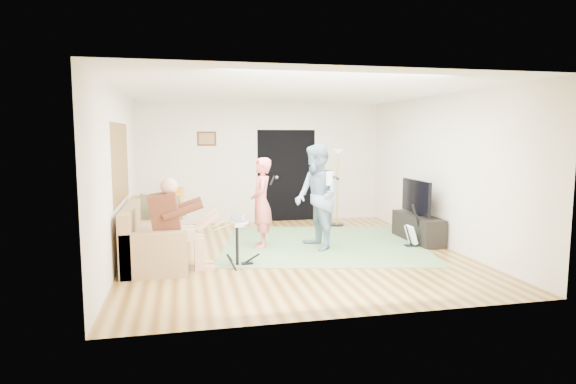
{
  "coord_description": "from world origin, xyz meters",
  "views": [
    {
      "loc": [
        -1.78,
        -7.8,
        2.0
      ],
      "look_at": [
        -0.0,
        0.3,
        1.0
      ],
      "focal_mm": 30.0,
      "sensor_mm": 36.0,
      "label": 1
    }
  ],
  "objects_px": {
    "sofa": "(151,241)",
    "guitarist": "(317,197)",
    "drum_kit": "(237,245)",
    "dining_chair": "(172,217)",
    "singer": "(261,203)",
    "television": "(416,196)",
    "torchiere_lamp": "(337,173)",
    "guitar_spare": "(411,235)",
    "tv_cabinet": "(418,228)"
  },
  "relations": [
    {
      "from": "guitarist",
      "to": "torchiere_lamp",
      "type": "distance_m",
      "value": 2.27
    },
    {
      "from": "singer",
      "to": "dining_chair",
      "type": "bearing_deg",
      "value": -128.07
    },
    {
      "from": "singer",
      "to": "torchiere_lamp",
      "type": "height_order",
      "value": "torchiere_lamp"
    },
    {
      "from": "guitarist",
      "to": "dining_chair",
      "type": "distance_m",
      "value": 3.2
    },
    {
      "from": "drum_kit",
      "to": "guitar_spare",
      "type": "height_order",
      "value": "guitar_spare"
    },
    {
      "from": "tv_cabinet",
      "to": "sofa",
      "type": "bearing_deg",
      "value": -176.11
    },
    {
      "from": "sofa",
      "to": "torchiere_lamp",
      "type": "bearing_deg",
      "value": 29.35
    },
    {
      "from": "singer",
      "to": "guitarist",
      "type": "relative_size",
      "value": 0.87
    },
    {
      "from": "torchiere_lamp",
      "to": "television",
      "type": "xyz_separation_m",
      "value": [
        0.94,
        -1.82,
        -0.3
      ]
    },
    {
      "from": "torchiere_lamp",
      "to": "tv_cabinet",
      "type": "bearing_deg",
      "value": -61.4
    },
    {
      "from": "drum_kit",
      "to": "torchiere_lamp",
      "type": "xyz_separation_m",
      "value": [
        2.51,
        2.79,
        0.82
      ]
    },
    {
      "from": "sofa",
      "to": "torchiere_lamp",
      "type": "distance_m",
      "value": 4.45
    },
    {
      "from": "television",
      "to": "guitar_spare",
      "type": "bearing_deg",
      "value": -124.57
    },
    {
      "from": "torchiere_lamp",
      "to": "dining_chair",
      "type": "distance_m",
      "value": 3.62
    },
    {
      "from": "dining_chair",
      "to": "tv_cabinet",
      "type": "height_order",
      "value": "dining_chair"
    },
    {
      "from": "sofa",
      "to": "singer",
      "type": "xyz_separation_m",
      "value": [
        1.86,
        0.49,
        0.49
      ]
    },
    {
      "from": "guitarist",
      "to": "television",
      "type": "relative_size",
      "value": 1.79
    },
    {
      "from": "tv_cabinet",
      "to": "television",
      "type": "xyz_separation_m",
      "value": [
        -0.05,
        0.0,
        0.6
      ]
    },
    {
      "from": "guitarist",
      "to": "dining_chair",
      "type": "height_order",
      "value": "guitarist"
    },
    {
      "from": "guitarist",
      "to": "drum_kit",
      "type": "bearing_deg",
      "value": -70.44
    },
    {
      "from": "guitarist",
      "to": "tv_cabinet",
      "type": "relative_size",
      "value": 1.31
    },
    {
      "from": "tv_cabinet",
      "to": "drum_kit",
      "type": "bearing_deg",
      "value": -164.41
    },
    {
      "from": "guitarist",
      "to": "guitar_spare",
      "type": "height_order",
      "value": "guitarist"
    },
    {
      "from": "television",
      "to": "sofa",
      "type": "bearing_deg",
      "value": -176.07
    },
    {
      "from": "singer",
      "to": "television",
      "type": "relative_size",
      "value": 1.55
    },
    {
      "from": "sofa",
      "to": "drum_kit",
      "type": "xyz_separation_m",
      "value": [
        1.3,
        -0.65,
        0.03
      ]
    },
    {
      "from": "torchiere_lamp",
      "to": "tv_cabinet",
      "type": "relative_size",
      "value": 1.2
    },
    {
      "from": "tv_cabinet",
      "to": "television",
      "type": "height_order",
      "value": "television"
    },
    {
      "from": "tv_cabinet",
      "to": "television",
      "type": "bearing_deg",
      "value": 180.0
    },
    {
      "from": "guitarist",
      "to": "television",
      "type": "distance_m",
      "value": 1.98
    },
    {
      "from": "singer",
      "to": "guitar_spare",
      "type": "relative_size",
      "value": 2.07
    },
    {
      "from": "sofa",
      "to": "dining_chair",
      "type": "bearing_deg",
      "value": 82.0
    },
    {
      "from": "drum_kit",
      "to": "tv_cabinet",
      "type": "relative_size",
      "value": 0.54
    },
    {
      "from": "singer",
      "to": "dining_chair",
      "type": "relative_size",
      "value": 1.72
    },
    {
      "from": "dining_chair",
      "to": "television",
      "type": "relative_size",
      "value": 0.9
    },
    {
      "from": "sofa",
      "to": "dining_chair",
      "type": "xyz_separation_m",
      "value": [
        0.29,
        2.06,
        0.03
      ]
    },
    {
      "from": "sofa",
      "to": "guitarist",
      "type": "height_order",
      "value": "guitarist"
    },
    {
      "from": "singer",
      "to": "guitarist",
      "type": "height_order",
      "value": "guitarist"
    },
    {
      "from": "dining_chair",
      "to": "drum_kit",
      "type": "bearing_deg",
      "value": -54.9
    },
    {
      "from": "guitar_spare",
      "to": "torchiere_lamp",
      "type": "height_order",
      "value": "torchiere_lamp"
    },
    {
      "from": "sofa",
      "to": "guitar_spare",
      "type": "xyz_separation_m",
      "value": [
        4.47,
        -0.08,
        -0.08
      ]
    },
    {
      "from": "television",
      "to": "drum_kit",
      "type": "bearing_deg",
      "value": -164.2
    },
    {
      "from": "singer",
      "to": "guitar_spare",
      "type": "distance_m",
      "value": 2.73
    },
    {
      "from": "drum_kit",
      "to": "guitar_spare",
      "type": "xyz_separation_m",
      "value": [
        3.17,
        0.57,
        -0.11
      ]
    },
    {
      "from": "sofa",
      "to": "drum_kit",
      "type": "distance_m",
      "value": 1.45
    },
    {
      "from": "singer",
      "to": "television",
      "type": "xyz_separation_m",
      "value": [
        2.89,
        -0.16,
        0.05
      ]
    },
    {
      "from": "sofa",
      "to": "singer",
      "type": "height_order",
      "value": "singer"
    },
    {
      "from": "torchiere_lamp",
      "to": "sofa",
      "type": "bearing_deg",
      "value": -150.65
    },
    {
      "from": "sofa",
      "to": "drum_kit",
      "type": "height_order",
      "value": "sofa"
    },
    {
      "from": "dining_chair",
      "to": "television",
      "type": "xyz_separation_m",
      "value": [
        4.46,
        -1.73,
        0.52
      ]
    }
  ]
}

